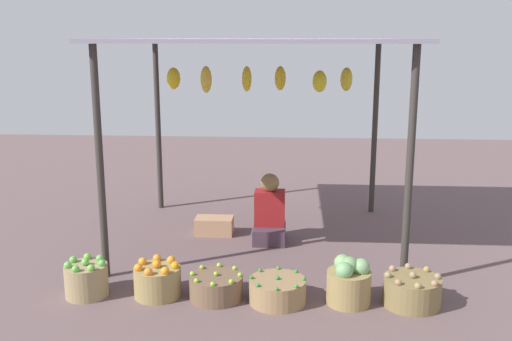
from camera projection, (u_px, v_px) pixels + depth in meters
name	position (u px, v px, depth m)	size (l,w,h in m)	color
ground_plane	(260.00, 239.00, 6.67)	(14.00, 14.00, 0.00)	#665152
market_stall_structure	(260.00, 55.00, 6.23)	(3.13, 2.64, 2.25)	#38332D
vendor_person	(270.00, 215.00, 6.55)	(0.36, 0.44, 0.78)	#45323F
basket_green_apples	(86.00, 279.00, 5.17)	(0.38, 0.38, 0.35)	#9B875D
basket_oranges	(157.00, 280.00, 5.17)	(0.42, 0.42, 0.34)	#99844F
basket_limes	(216.00, 287.00, 5.13)	(0.48, 0.48, 0.25)	brown
basket_green_chilies	(277.00, 291.00, 5.05)	(0.50, 0.50, 0.24)	#997950
basket_cabbages	(349.00, 282.00, 5.01)	(0.38, 0.38, 0.43)	#9A824E
basket_potatoes	(412.00, 291.00, 5.00)	(0.49, 0.49, 0.30)	olive
wooden_crate_near_vendor	(214.00, 226.00, 6.81)	(0.44, 0.26, 0.20)	tan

